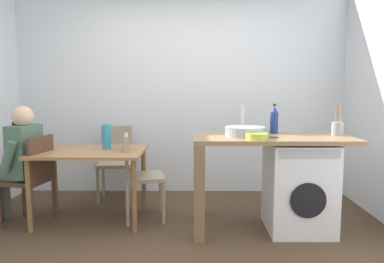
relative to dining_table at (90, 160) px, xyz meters
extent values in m
plane|color=#4C3826|center=(0.90, -0.61, -0.64)|extent=(5.46, 5.46, 0.00)
cube|color=silver|center=(0.90, 1.14, 0.71)|extent=(4.60, 0.10, 2.70)
cube|color=#9E7042|center=(0.00, 0.00, 0.08)|extent=(1.10, 0.76, 0.03)
cylinder|color=brown|center=(-0.50, -0.33, -0.29)|extent=(0.05, 0.05, 0.71)
cylinder|color=brown|center=(0.50, -0.33, -0.29)|extent=(0.05, 0.05, 0.71)
cylinder|color=brown|center=(-0.50, 0.33, -0.29)|extent=(0.05, 0.05, 0.71)
cylinder|color=brown|center=(0.50, 0.33, -0.29)|extent=(0.05, 0.05, 0.71)
cube|color=#4C3323|center=(-0.62, -0.10, -0.19)|extent=(0.48, 0.48, 0.04)
cube|color=#4C3323|center=(-0.44, -0.14, 0.03)|extent=(0.12, 0.38, 0.45)
cylinder|color=#4C3323|center=(-0.76, 0.11, -0.42)|extent=(0.04, 0.04, 0.45)
cylinder|color=#4C3323|center=(-0.48, -0.31, -0.42)|extent=(0.04, 0.04, 0.45)
cylinder|color=#4C3323|center=(-0.41, 0.04, -0.42)|extent=(0.04, 0.04, 0.45)
cube|color=gray|center=(0.55, 0.05, -0.19)|extent=(0.47, 0.47, 0.04)
cube|color=gray|center=(0.37, 0.02, 0.03)|extent=(0.10, 0.38, 0.45)
cylinder|color=gray|center=(0.69, 0.26, -0.42)|extent=(0.04, 0.04, 0.45)
cylinder|color=gray|center=(0.76, -0.09, -0.42)|extent=(0.04, 0.04, 0.45)
cylinder|color=gray|center=(0.34, 0.19, -0.42)|extent=(0.04, 0.04, 0.45)
cylinder|color=gray|center=(0.41, -0.16, -0.42)|extent=(0.04, 0.04, 0.45)
cube|color=gray|center=(0.10, 0.70, -0.19)|extent=(0.43, 0.43, 0.04)
cube|color=gray|center=(0.09, 0.88, 0.03)|extent=(0.38, 0.06, 0.45)
cylinder|color=gray|center=(0.29, 0.53, -0.42)|extent=(0.04, 0.04, 0.45)
cylinder|color=gray|center=(-0.07, 0.51, -0.42)|extent=(0.04, 0.04, 0.45)
cylinder|color=gray|center=(0.27, 0.89, -0.42)|extent=(0.04, 0.04, 0.45)
cylinder|color=gray|center=(-0.09, 0.87, -0.42)|extent=(0.04, 0.04, 0.45)
cylinder|color=#595651|center=(-0.93, 0.06, -0.42)|extent=(0.11, 0.11, 0.45)
cylinder|color=#595651|center=(-0.82, -0.15, -0.14)|extent=(0.42, 0.22, 0.14)
cylinder|color=#595651|center=(-0.78, 0.03, -0.14)|extent=(0.42, 0.22, 0.14)
cube|color=#4C6B56|center=(-0.62, -0.10, 0.11)|extent=(0.27, 0.38, 0.52)
cylinder|color=#4C6B56|center=(-0.68, -0.30, 0.09)|extent=(0.20, 0.13, 0.31)
cylinder|color=#4C6B56|center=(-0.59, 0.11, 0.09)|extent=(0.20, 0.13, 0.31)
sphere|color=beige|center=(-0.62, -0.10, 0.45)|extent=(0.21, 0.21, 0.21)
sphere|color=black|center=(-0.68, -0.09, 0.37)|extent=(0.12, 0.12, 0.12)
cube|color=olive|center=(1.81, -0.23, 0.26)|extent=(1.50, 0.68, 0.04)
cube|color=brown|center=(1.11, -0.52, -0.20)|extent=(0.10, 0.10, 0.88)
cube|color=brown|center=(1.11, 0.06, -0.20)|extent=(0.10, 0.10, 0.88)
cube|color=white|center=(2.07, -0.23, -0.21)|extent=(0.60, 0.60, 0.86)
cylinder|color=black|center=(2.07, -0.54, -0.26)|extent=(0.32, 0.02, 0.32)
cube|color=#B2B2B7|center=(2.07, -0.53, 0.16)|extent=(0.54, 0.01, 0.08)
cylinder|color=#9EA0A5|center=(1.55, -0.23, 0.32)|extent=(0.38, 0.38, 0.09)
cylinder|color=#B2B2B7|center=(1.55, -0.05, 0.42)|extent=(0.02, 0.02, 0.28)
cylinder|color=navy|center=(1.87, -0.02, 0.38)|extent=(0.08, 0.08, 0.21)
cone|color=navy|center=(1.87, -0.02, 0.52)|extent=(0.07, 0.07, 0.06)
cylinder|color=#262626|center=(1.87, -0.02, 0.56)|extent=(0.03, 0.03, 0.02)
cylinder|color=#A8C63D|center=(1.63, -0.43, 0.30)|extent=(0.20, 0.20, 0.05)
cylinder|color=olive|center=(1.63, -0.43, 0.32)|extent=(0.16, 0.16, 0.03)
cylinder|color=gray|center=(2.44, -0.18, 0.34)|extent=(0.11, 0.11, 0.13)
cylinder|color=#99724C|center=(2.42, -0.17, 0.49)|extent=(0.01, 0.04, 0.18)
cylinder|color=#99724C|center=(2.46, -0.20, 0.49)|extent=(0.01, 0.05, 0.18)
cylinder|color=teal|center=(0.15, 0.10, 0.23)|extent=(0.09, 0.09, 0.26)
cube|color=#B2B2B7|center=(1.76, -0.33, 0.28)|extent=(0.15, 0.06, 0.01)
cube|color=#262628|center=(1.76, -0.33, 0.28)|extent=(0.15, 0.06, 0.01)
camera|label=1|loc=(1.07, -3.69, 0.74)|focal=34.33mm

